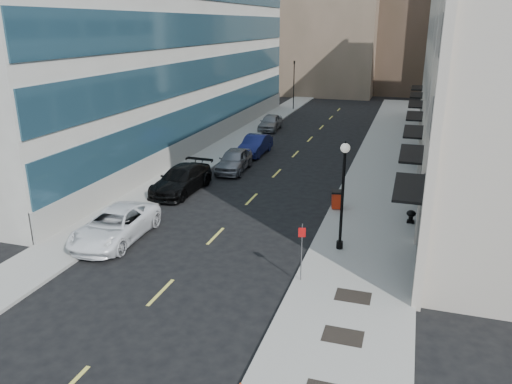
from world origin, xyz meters
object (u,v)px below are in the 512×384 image
Objects in this scene: car_grey_sedan at (270,122)px; urn_planter at (411,215)px; car_black_pickup at (181,180)px; sign_post at (302,245)px; trash_bin at (337,199)px; lamppost at (343,187)px; car_white_van at (115,225)px; car_blue_sedan at (255,145)px; car_silver_sedan at (234,160)px; traffic_signal at (294,64)px.

car_grey_sedan is 6.66× the size of urn_planter.
sign_post is at bearing -40.59° from car_black_pickup.
car_grey_sedan is 23.72m from trash_bin.
lamppost is (11.20, -26.86, 2.48)m from car_grey_sedan.
car_white_van is 18.92m from car_blue_sedan.
car_silver_sedan is at bearing -89.01° from car_blue_sedan.
car_grey_sedan is at bearing 92.17° from car_silver_sedan.
car_silver_sedan is at bearing 102.16° from sign_post.
lamppost reaches higher than car_grey_sedan.
lamppost is at bearing -73.38° from traffic_signal.
lamppost reaches higher than car_white_van.
sign_post is (8.50, -15.15, 0.96)m from car_silver_sedan.
sign_post is 3.64× the size of urn_planter.
car_black_pickup is 1.18× the size of car_blue_sedan.
car_white_van is at bearing -155.09° from urn_planter.
sign_post is at bearing -10.90° from car_white_van.
car_grey_sedan is at bearing -86.92° from traffic_signal.
car_white_van is 2.26× the size of sign_post.
traffic_signal is 1.21× the size of car_white_van.
car_black_pickup is at bearing 152.38° from lamppost.
car_black_pickup is 1.19× the size of car_silver_sedan.
traffic_signal is at bearing 93.84° from car_black_pickup.
traffic_signal is at bearing 86.81° from sign_post.
car_silver_sedan is at bearing 81.70° from car_white_van.
car_black_pickup is 14.47m from urn_planter.
lamppost is at bearing -53.97° from car_silver_sedan.
traffic_signal is at bearing 106.62° from lamppost.
car_grey_sedan is (-1.60, 15.35, -0.03)m from car_silver_sedan.
car_white_van is 12.58m from trash_bin.
car_silver_sedan is at bearing 131.51° from trash_bin.
car_grey_sedan is at bearing 92.66° from car_black_pickup.
traffic_signal is at bearing 96.67° from car_blue_sedan.
car_black_pickup is at bearing -92.68° from car_grey_sedan.
car_silver_sedan is at bearing -86.73° from car_grey_sedan.
traffic_signal is 2.73× the size of sign_post.
car_black_pickup is 10.21m from trash_bin.
car_blue_sedan is at bearing 136.25° from urn_planter.
car_black_pickup is 21.00m from car_grey_sedan.
traffic_signal is 28.86m from car_silver_sedan.
trash_bin is (10.90, -34.41, -4.98)m from traffic_signal.
traffic_signal reaches higher than sign_post.
car_silver_sedan is 10.53m from trash_bin.
car_white_van is 10.09m from sign_post.
traffic_signal is 6.44× the size of trash_bin.
car_grey_sedan is at bearing 102.19° from trash_bin.
trash_bin is (10.20, -0.41, -0.10)m from car_black_pickup.
car_black_pickup is 13.90m from sign_post.
traffic_signal is 34.36m from car_black_pickup.
traffic_signal reaches higher than urn_planter.
car_silver_sedan reaches higher than car_white_van.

